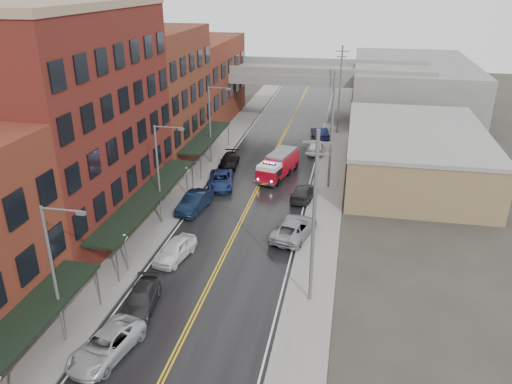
{
  "coord_description": "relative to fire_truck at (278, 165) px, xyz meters",
  "views": [
    {
      "loc": [
        9.05,
        -13.31,
        20.18
      ],
      "look_at": [
        1.38,
        25.69,
        3.0
      ],
      "focal_mm": 35.0,
      "sensor_mm": 36.0,
      "label": 1
    }
  ],
  "objects": [
    {
      "name": "brick_building_b",
      "position": [
        -14.87,
        -14.13,
        7.61
      ],
      "size": [
        9.0,
        20.0,
        18.0
      ],
      "primitive_type": "cube",
      "color": "#5C1918",
      "rests_on": "ground"
    },
    {
      "name": "brick_building_far",
      "position": [
        -14.87,
        20.87,
        4.61
      ],
      "size": [
        9.0,
        20.0,
        12.0
      ],
      "primitive_type": "cube",
      "color": "maroon",
      "rests_on": "ground"
    },
    {
      "name": "street_lamp_0",
      "position": [
        -8.12,
        -29.13,
        3.79
      ],
      "size": [
        2.64,
        0.22,
        9.0
      ],
      "color": "#59595B",
      "rests_on": "ground"
    },
    {
      "name": "awning_1",
      "position": [
        -9.07,
        -14.13,
        1.6
      ],
      "size": [
        2.6,
        18.0,
        3.09
      ],
      "color": "black",
      "rests_on": "ground"
    },
    {
      "name": "parked_car_left_6",
      "position": [
        -5.42,
        -3.93,
        -0.65
      ],
      "size": [
        3.52,
        5.74,
        1.48
      ],
      "primitive_type": "imported",
      "rotation": [
        0.0,
        0.0,
        0.21
      ],
      "color": "navy",
      "rests_on": "ground"
    },
    {
      "name": "parked_car_left_3",
      "position": [
        -5.21,
        -25.13,
        -0.71
      ],
      "size": [
        2.5,
        4.92,
        1.37
      ],
      "primitive_type": "imported",
      "rotation": [
        0.0,
        0.0,
        0.13
      ],
      "color": "#262628",
      "rests_on": "ground"
    },
    {
      "name": "parked_car_right_3",
      "position": [
        3.43,
        15.07,
        -0.61
      ],
      "size": [
        2.97,
        5.02,
        1.56
      ],
      "primitive_type": "imported",
      "rotation": [
        0.0,
        0.0,
        3.44
      ],
      "color": "black",
      "rests_on": "ground"
    },
    {
      "name": "overpass",
      "position": [
        -1.57,
        24.87,
        4.59
      ],
      "size": [
        40.0,
        10.0,
        7.5
      ],
      "color": "slate",
      "rests_on": "ground"
    },
    {
      "name": "utility_pole_0",
      "position": [
        5.63,
        -22.13,
        4.91
      ],
      "size": [
        1.8,
        0.24,
        12.0
      ],
      "color": "#59595B",
      "rests_on": "ground"
    },
    {
      "name": "road",
      "position": [
        -1.57,
        -7.13,
        -1.38
      ],
      "size": [
        11.0,
        160.0,
        0.02
      ],
      "primitive_type": "cube",
      "color": "black",
      "rests_on": "ground"
    },
    {
      "name": "fire_truck",
      "position": [
        0.0,
        0.0,
        0.0
      ],
      "size": [
        4.13,
        7.38,
        2.57
      ],
      "rotation": [
        0.0,
        0.0,
        -0.25
      ],
      "color": "#A6071B",
      "rests_on": "ground"
    },
    {
      "name": "brick_building_c",
      "position": [
        -14.87,
        3.37,
        6.11
      ],
      "size": [
        9.0,
        15.0,
        15.0
      ],
      "primitive_type": "cube",
      "color": "brown",
      "rests_on": "ground"
    },
    {
      "name": "parked_car_left_7",
      "position": [
        -6.0,
        2.07,
        -0.69
      ],
      "size": [
        2.37,
        5.0,
        1.41
      ],
      "primitive_type": "imported",
      "rotation": [
        0.0,
        0.0,
        0.08
      ],
      "color": "black",
      "rests_on": "ground"
    },
    {
      "name": "sidewalk_right",
      "position": [
        5.73,
        -7.13,
        -1.32
      ],
      "size": [
        3.0,
        160.0,
        0.15
      ],
      "primitive_type": "cube",
      "color": "slate",
      "rests_on": "ground"
    },
    {
      "name": "parked_car_right_1",
      "position": [
        3.43,
        -5.38,
        -0.7
      ],
      "size": [
        2.63,
        5.01,
        1.39
      ],
      "primitive_type": "imported",
      "rotation": [
        0.0,
        0.0,
        2.99
      ],
      "color": "#252527",
      "rests_on": "ground"
    },
    {
      "name": "street_lamp_1",
      "position": [
        -8.12,
        -13.13,
        3.79
      ],
      "size": [
        2.64,
        0.22,
        9.0
      ],
      "color": "#59595B",
      "rests_on": "ground"
    },
    {
      "name": "globe_lamp_2",
      "position": [
        -7.97,
        -7.13,
        0.92
      ],
      "size": [
        0.44,
        0.44,
        3.12
      ],
      "color": "#59595B",
      "rests_on": "ground"
    },
    {
      "name": "utility_pole_2",
      "position": [
        5.63,
        17.87,
        4.91
      ],
      "size": [
        1.8,
        0.24,
        12.0
      ],
      "color": "#59595B",
      "rests_on": "ground"
    },
    {
      "name": "curb_left",
      "position": [
        -7.22,
        -7.13,
        -1.32
      ],
      "size": [
        0.3,
        160.0,
        0.15
      ],
      "primitive_type": "cube",
      "color": "gray",
      "rests_on": "ground"
    },
    {
      "name": "tan_building",
      "position": [
        14.43,
        2.87,
        1.11
      ],
      "size": [
        14.0,
        22.0,
        5.0
      ],
      "primitive_type": "cube",
      "color": "#93784F",
      "rests_on": "ground"
    },
    {
      "name": "parked_car_right_0",
      "position": [
        3.43,
        -13.33,
        -0.59
      ],
      "size": [
        3.95,
        6.27,
        1.61
      ],
      "primitive_type": "imported",
      "rotation": [
        0.0,
        0.0,
        2.91
      ],
      "color": "gray",
      "rests_on": "ground"
    },
    {
      "name": "parked_car_right_2",
      "position": [
        3.35,
        9.07,
        -0.56
      ],
      "size": [
        2.3,
        5.03,
        1.67
      ],
      "primitive_type": "imported",
      "rotation": [
        0.0,
        0.0,
        3.21
      ],
      "color": "silver",
      "rests_on": "ground"
    },
    {
      "name": "sidewalk_left",
      "position": [
        -8.87,
        -7.13,
        -1.32
      ],
      "size": [
        3.0,
        160.0,
        0.15
      ],
      "primitive_type": "cube",
      "color": "slate",
      "rests_on": "ground"
    },
    {
      "name": "parked_car_left_5",
      "position": [
        -6.34,
        -9.97,
        -0.55
      ],
      "size": [
        2.49,
        5.29,
        1.68
      ],
      "primitive_type": "imported",
      "rotation": [
        0.0,
        0.0,
        -0.14
      ],
      "color": "black",
      "rests_on": "ground"
    },
    {
      "name": "utility_pole_1",
      "position": [
        5.63,
        -2.13,
        4.91
      ],
      "size": [
        1.8,
        0.24,
        12.0
      ],
      "color": "#59595B",
      "rests_on": "ground"
    },
    {
      "name": "parked_car_left_4",
      "position": [
        -5.17,
        -18.64,
        -0.62
      ],
      "size": [
        2.65,
        4.8,
        1.55
      ],
      "primitive_type": "imported",
      "rotation": [
        0.0,
        0.0,
        -0.19
      ],
      "color": "white",
      "rests_on": "ground"
    },
    {
      "name": "globe_lamp_1",
      "position": [
        -7.97,
        -21.13,
        0.92
      ],
      "size": [
        0.44,
        0.44,
        3.12
      ],
      "color": "#59595B",
      "rests_on": "ground"
    },
    {
      "name": "awning_0",
      "position": [
        -9.06,
        -33.13,
        1.6
      ],
      "size": [
        2.6,
        16.0,
        3.09
      ],
      "color": "black",
      "rests_on": "ground"
    },
    {
      "name": "parked_car_left_2",
      "position": [
        -5.39,
        -29.74,
        -0.67
      ],
      "size": [
        3.4,
        5.58,
        1.45
      ],
      "primitive_type": "imported",
      "rotation": [
        0.0,
        0.0,
        -0.2
      ],
      "color": "#B0B4B9",
      "rests_on": "ground"
    },
    {
      "name": "awning_2",
      "position": [
        -9.06,
        3.37,
        1.59
      ],
      "size": [
        2.6,
        13.0,
        3.09
      ],
      "color": "black",
      "rests_on": "ground"
    },
    {
      "name": "right_far_block",
      "position": [
        16.43,
        32.87,
        2.61
      ],
      "size": [
        18.0,
        30.0,
        8.0
      ],
      "primitive_type": "cube",
      "color": "slate",
      "rests_on": "ground"
    },
    {
      "name": "street_lamp_2",
      "position": [
        -8.12,
        2.87,
        3.79
      ],
      "size": [
        2.64,
        0.22,
        9.0
      ],
      "color": "#59595B",
      "rests_on": "ground"
    },
    {
      "name": "curb_right",
      "position": [
        4.08,
        -7.13,
        -1.32
      ],
      "size": [
        0.3,
        160.0,
        0.15
      ],
      "primitive_type": "cube",
      "color": "gray",
      "rests_on": "ground"
    }
  ]
}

